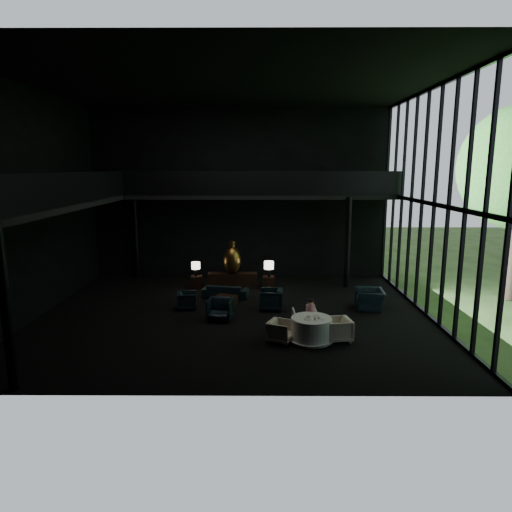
{
  "coord_description": "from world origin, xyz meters",
  "views": [
    {
      "loc": [
        0.88,
        -15.82,
        5.24
      ],
      "look_at": [
        0.78,
        0.5,
        2.07
      ],
      "focal_mm": 32.0,
      "sensor_mm": 36.0,
      "label": 1
    }
  ],
  "objects_px": {
    "table_lamp_right": "(269,266)",
    "dining_table": "(311,331)",
    "lounge_armchair_west": "(187,300)",
    "child": "(310,308)",
    "coffee_table": "(225,301)",
    "dining_chair_west": "(281,331)",
    "console": "(233,281)",
    "bronze_urn": "(232,260)",
    "side_table_left": "(196,282)",
    "table_lamp_left": "(196,266)",
    "sofa": "(225,290)",
    "dining_chair_east": "(338,328)",
    "dining_chair_north": "(305,319)",
    "window_armchair": "(370,295)",
    "side_table_right": "(269,282)",
    "lounge_armchair_south": "(220,307)",
    "lounge_armchair_east": "(271,297)"
  },
  "relations": [
    {
      "from": "dining_chair_west",
      "to": "coffee_table",
      "type": "bearing_deg",
      "value": 52.22
    },
    {
      "from": "lounge_armchair_west",
      "to": "child",
      "type": "height_order",
      "value": "child"
    },
    {
      "from": "side_table_right",
      "to": "child",
      "type": "distance_m",
      "value": 5.53
    },
    {
      "from": "dining_chair_west",
      "to": "side_table_left",
      "type": "bearing_deg",
      "value": 52.57
    },
    {
      "from": "coffee_table",
      "to": "dining_chair_east",
      "type": "xyz_separation_m",
      "value": [
        3.73,
        -3.61,
        0.22
      ]
    },
    {
      "from": "side_table_left",
      "to": "dining_chair_north",
      "type": "height_order",
      "value": "dining_chair_north"
    },
    {
      "from": "sofa",
      "to": "lounge_armchair_east",
      "type": "relative_size",
      "value": 1.74
    },
    {
      "from": "window_armchair",
      "to": "dining_chair_north",
      "type": "xyz_separation_m",
      "value": [
        -2.68,
        -2.39,
        -0.12
      ]
    },
    {
      "from": "side_table_right",
      "to": "lounge_armchair_south",
      "type": "relative_size",
      "value": 0.59
    },
    {
      "from": "bronze_urn",
      "to": "table_lamp_right",
      "type": "relative_size",
      "value": 2.03
    },
    {
      "from": "table_lamp_left",
      "to": "dining_chair_west",
      "type": "relative_size",
      "value": 0.91
    },
    {
      "from": "coffee_table",
      "to": "dining_chair_north",
      "type": "relative_size",
      "value": 0.99
    },
    {
      "from": "lounge_armchair_west",
      "to": "dining_table",
      "type": "xyz_separation_m",
      "value": [
        4.31,
        -3.25,
        0.0
      ]
    },
    {
      "from": "dining_chair_east",
      "to": "side_table_left",
      "type": "bearing_deg",
      "value": -148.83
    },
    {
      "from": "console",
      "to": "dining_chair_east",
      "type": "relative_size",
      "value": 2.71
    },
    {
      "from": "table_lamp_right",
      "to": "lounge_armchair_west",
      "type": "xyz_separation_m",
      "value": [
        -3.15,
        -2.86,
        -0.72
      ]
    },
    {
      "from": "bronze_urn",
      "to": "window_armchair",
      "type": "bearing_deg",
      "value": -28.65
    },
    {
      "from": "coffee_table",
      "to": "dining_chair_west",
      "type": "xyz_separation_m",
      "value": [
        1.98,
        -3.71,
        0.17
      ]
    },
    {
      "from": "side_table_left",
      "to": "window_armchair",
      "type": "height_order",
      "value": "window_armchair"
    },
    {
      "from": "bronze_urn",
      "to": "side_table_right",
      "type": "distance_m",
      "value": 1.9
    },
    {
      "from": "table_lamp_left",
      "to": "lounge_armchair_east",
      "type": "bearing_deg",
      "value": -43.05
    },
    {
      "from": "side_table_right",
      "to": "lounge_armchair_west",
      "type": "distance_m",
      "value": 4.35
    },
    {
      "from": "sofa",
      "to": "dining_chair_west",
      "type": "height_order",
      "value": "dining_chair_west"
    },
    {
      "from": "lounge_armchair_east",
      "to": "dining_chair_west",
      "type": "relative_size",
      "value": 1.37
    },
    {
      "from": "side_table_left",
      "to": "lounge_armchair_west",
      "type": "bearing_deg",
      "value": -88.99
    },
    {
      "from": "dining_chair_east",
      "to": "child",
      "type": "distance_m",
      "value": 1.19
    },
    {
      "from": "window_armchair",
      "to": "child",
      "type": "bearing_deg",
      "value": -41.58
    },
    {
      "from": "side_table_right",
      "to": "window_armchair",
      "type": "height_order",
      "value": "window_armchair"
    },
    {
      "from": "bronze_urn",
      "to": "dining_chair_west",
      "type": "bearing_deg",
      "value": -73.65
    },
    {
      "from": "side_table_left",
      "to": "table_lamp_right",
      "type": "relative_size",
      "value": 0.79
    },
    {
      "from": "side_table_left",
      "to": "side_table_right",
      "type": "xyz_separation_m",
      "value": [
        3.2,
        -0.01,
        -0.01
      ]
    },
    {
      "from": "side_table_right",
      "to": "dining_table",
      "type": "bearing_deg",
      "value": -79.44
    },
    {
      "from": "side_table_left",
      "to": "table_lamp_left",
      "type": "xyz_separation_m",
      "value": [
        -0.0,
        -0.07,
        0.73
      ]
    },
    {
      "from": "window_armchair",
      "to": "coffee_table",
      "type": "bearing_deg",
      "value": -89.2
    },
    {
      "from": "table_lamp_right",
      "to": "sofa",
      "type": "distance_m",
      "value": 2.35
    },
    {
      "from": "coffee_table",
      "to": "dining_table",
      "type": "distance_m",
      "value": 4.69
    },
    {
      "from": "console",
      "to": "dining_chair_north",
      "type": "height_order",
      "value": "dining_chair_north"
    },
    {
      "from": "table_lamp_left",
      "to": "bronze_urn",
      "type": "bearing_deg",
      "value": -0.42
    },
    {
      "from": "dining_chair_north",
      "to": "window_armchair",
      "type": "bearing_deg",
      "value": -140.1
    },
    {
      "from": "table_lamp_right",
      "to": "sofa",
      "type": "xyz_separation_m",
      "value": [
        -1.81,
        -1.31,
        -0.73
      ]
    },
    {
      "from": "side_table_right",
      "to": "lounge_armchair_east",
      "type": "height_order",
      "value": "lounge_armchair_east"
    },
    {
      "from": "side_table_left",
      "to": "lounge_armchair_south",
      "type": "height_order",
      "value": "lounge_armchair_south"
    },
    {
      "from": "side_table_right",
      "to": "child",
      "type": "bearing_deg",
      "value": -77.06
    },
    {
      "from": "dining_chair_north",
      "to": "sofa",
      "type": "bearing_deg",
      "value": -55.6
    },
    {
      "from": "console",
      "to": "bronze_urn",
      "type": "distance_m",
      "value": 0.95
    },
    {
      "from": "sofa",
      "to": "dining_chair_north",
      "type": "xyz_separation_m",
      "value": [
        2.86,
        -3.91,
        0.09
      ]
    },
    {
      "from": "lounge_armchair_west",
      "to": "lounge_armchair_east",
      "type": "bearing_deg",
      "value": -99.23
    },
    {
      "from": "side_table_right",
      "to": "window_armchair",
      "type": "xyz_separation_m",
      "value": [
        3.74,
        -2.99,
        0.26
      ]
    },
    {
      "from": "table_lamp_right",
      "to": "dining_table",
      "type": "distance_m",
      "value": 6.27
    },
    {
      "from": "table_lamp_left",
      "to": "dining_chair_east",
      "type": "relative_size",
      "value": 0.79
    }
  ]
}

